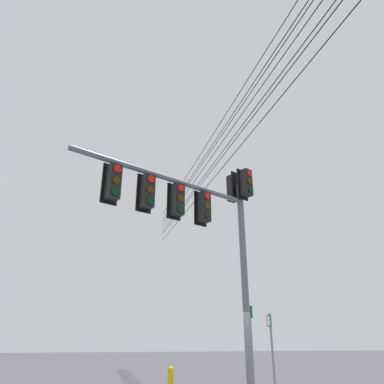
{
  "coord_description": "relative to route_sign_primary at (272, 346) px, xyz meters",
  "views": [
    {
      "loc": [
        -2.65,
        -9.62,
        1.99
      ],
      "look_at": [
        -1.56,
        -0.41,
        5.72
      ],
      "focal_mm": 32.46,
      "sensor_mm": 36.0,
      "label": 1
    }
  ],
  "objects": [
    {
      "name": "overhead_wire_span",
      "position": [
        -1.3,
        -0.12,
        7.34
      ],
      "size": [
        3.77,
        26.78,
        2.66
      ],
      "color": "black"
    },
    {
      "name": "route_sign_primary",
      "position": [
        0.0,
        0.0,
        0.0
      ],
      "size": [
        0.1,
        0.35,
        2.53
      ],
      "color": "slate",
      "rests_on": "ground"
    },
    {
      "name": "signal_mast_assembly",
      "position": [
        -2.47,
        -2.18,
        3.55
      ],
      "size": [
        5.19,
        3.54,
        6.97
      ],
      "color": "slate",
      "rests_on": "ground"
    },
    {
      "name": "route_sign_secondary",
      "position": [
        -0.37,
        0.94,
        0.21
      ],
      "size": [
        0.1,
        0.35,
        2.87
      ],
      "color": "slate",
      "rests_on": "ground"
    },
    {
      "name": "fire_hydrant",
      "position": [
        -3.04,
        2.39,
        -1.14
      ],
      "size": [
        0.23,
        0.3,
        0.81
      ],
      "color": "yellow",
      "rests_on": "ground"
    }
  ]
}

